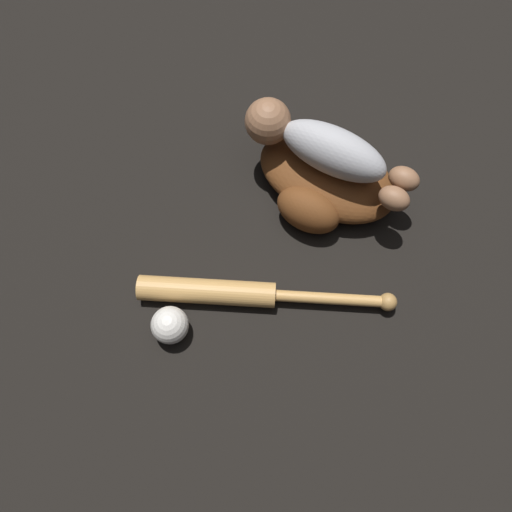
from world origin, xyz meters
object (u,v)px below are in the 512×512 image
(baseball_glove, at_px, (324,182))
(baseball_bat, at_px, (234,293))
(baseball, at_px, (170,325))
(baby_figure, at_px, (321,146))

(baseball_glove, distance_m, baseball_bat, 0.32)
(baseball_bat, bearing_deg, baseball_glove, -124.69)
(baseball_bat, relative_size, baseball, 6.99)
(baseball_glove, xyz_separation_m, baby_figure, (0.02, -0.03, 0.10))
(baseball_glove, bearing_deg, baby_figure, -55.21)
(baseball_glove, distance_m, baseball, 0.45)
(baseball_bat, xyz_separation_m, baseball, (0.12, 0.08, 0.01))
(baseball_glove, height_order, baseball, baseball_glove)
(baseball_bat, distance_m, baseball, 0.14)
(baseball_glove, xyz_separation_m, baseball, (0.30, 0.34, -0.01))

